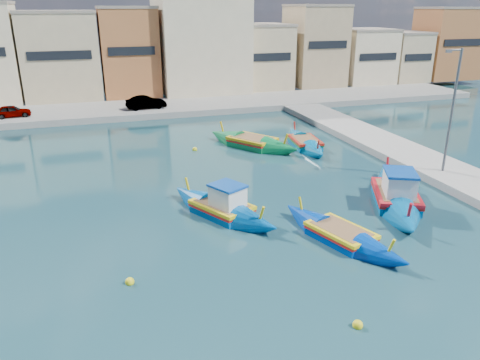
{
  "coord_description": "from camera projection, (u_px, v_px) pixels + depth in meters",
  "views": [
    {
      "loc": [
        -3.33,
        -16.64,
        10.25
      ],
      "look_at": [
        4.0,
        6.0,
        1.4
      ],
      "focal_mm": 35.0,
      "sensor_mm": 36.0,
      "label": 1
    }
  ],
  "objects": [
    {
      "name": "mooring_buoys",
      "position": [
        211.0,
        195.0,
        26.93
      ],
      "size": [
        21.78,
        24.76,
        0.36
      ],
      "color": "yellow",
      "rests_on": "ground"
    },
    {
      "name": "church_block",
      "position": [
        200.0,
        23.0,
        55.0
      ],
      "size": [
        10.0,
        10.0,
        19.1
      ],
      "color": "beige",
      "rests_on": "ground"
    },
    {
      "name": "ground",
      "position": [
        193.0,
        270.0,
        19.38
      ],
      "size": [
        160.0,
        160.0,
        0.0
      ],
      "primitive_type": "plane",
      "color": "#153941",
      "rests_on": "ground"
    },
    {
      "name": "luzzu_turquoise_cabin",
      "position": [
        396.0,
        197.0,
        25.79
      ],
      "size": [
        6.29,
        9.8,
        3.17
      ],
      "color": "#005E9E",
      "rests_on": "ground"
    },
    {
      "name": "quay_street_lamp",
      "position": [
        451.0,
        111.0,
        28.25
      ],
      "size": [
        1.18,
        0.16,
        8.0
      ],
      "color": "#595B60",
      "rests_on": "ground"
    },
    {
      "name": "luzzu_blue_cabin",
      "position": [
        222.0,
        209.0,
        24.35
      ],
      "size": [
        5.29,
        7.78,
        2.76
      ],
      "color": "#0056A8",
      "rests_on": "ground"
    },
    {
      "name": "north_quay",
      "position": [
        125.0,
        110.0,
        47.81
      ],
      "size": [
        80.0,
        8.0,
        0.6
      ],
      "primitive_type": "cube",
      "color": "gray",
      "rests_on": "ground"
    },
    {
      "name": "luzzu_blue_south",
      "position": [
        341.0,
        236.0,
        21.74
      ],
      "size": [
        4.05,
        7.84,
        2.22
      ],
      "color": "#0039A9",
      "rests_on": "ground"
    },
    {
      "name": "luzzu_cyan_mid",
      "position": [
        305.0,
        144.0,
        36.28
      ],
      "size": [
        2.81,
        8.09,
        2.34
      ],
      "color": "#0068A2",
      "rests_on": "ground"
    },
    {
      "name": "luzzu_green",
      "position": [
        252.0,
        143.0,
        36.23
      ],
      "size": [
        6.6,
        8.35,
        2.7
      ],
      "color": "#0B743B",
      "rests_on": "ground"
    },
    {
      "name": "north_townhouses",
      "position": [
        174.0,
        54.0,
        54.67
      ],
      "size": [
        83.2,
        7.87,
        10.19
      ],
      "color": "tan",
      "rests_on": "ground"
    }
  ]
}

